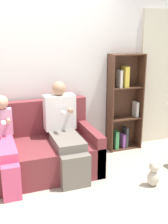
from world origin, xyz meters
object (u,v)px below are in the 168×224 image
(bookshelf, at_px, (124,104))
(teddy_bear, at_px, (154,174))
(couch, at_px, (30,153))
(adult_seated, at_px, (65,129))
(child_seated, at_px, (6,142))

(bookshelf, relative_size, teddy_bear, 4.64)
(couch, distance_m, adult_seated, 0.58)
(adult_seated, bearing_deg, bookshelf, 22.09)
(child_seated, height_order, teddy_bear, child_seated)
(couch, xyz_separation_m, bookshelf, (1.58, 0.35, 0.45))
(teddy_bear, bearing_deg, adult_seated, 140.72)
(teddy_bear, bearing_deg, child_seated, 157.08)
(adult_seated, xyz_separation_m, child_seated, (-0.77, -0.04, -0.07))
(adult_seated, relative_size, child_seated, 1.13)
(bookshelf, bearing_deg, child_seated, -165.34)
(couch, distance_m, teddy_bear, 1.64)
(bookshelf, distance_m, teddy_bear, 1.36)
(couch, height_order, adult_seated, adult_seated)
(adult_seated, distance_m, teddy_bear, 1.29)
(child_seated, xyz_separation_m, bookshelf, (1.89, 0.49, 0.19))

